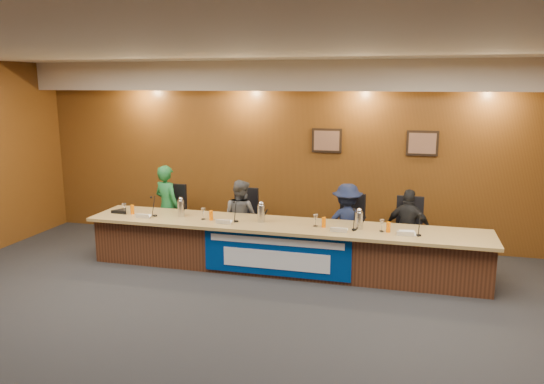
{
  "coord_description": "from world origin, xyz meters",
  "views": [
    {
      "loc": [
        1.84,
        -5.16,
        2.84
      ],
      "look_at": [
        -0.19,
        2.48,
        1.2
      ],
      "focal_mm": 35.0,
      "sensor_mm": 36.0,
      "label": 1
    }
  ],
  "objects": [
    {
      "name": "water_glass_a",
      "position": [
        -2.6,
        2.27,
        0.84
      ],
      "size": [
        0.08,
        0.08,
        0.18
      ],
      "primitive_type": "cylinder",
      "color": "silver",
      "rests_on": "dais_top"
    },
    {
      "name": "panelist_d",
      "position": [
        1.85,
        3.0,
        0.62
      ],
      "size": [
        0.78,
        0.47,
        1.25
      ],
      "primitive_type": "imported",
      "rotation": [
        0.0,
        0.0,
        2.9
      ],
      "color": "black",
      "rests_on": "floor"
    },
    {
      "name": "speakerphone",
      "position": [
        -2.71,
        2.34,
        0.78
      ],
      "size": [
        0.32,
        0.32,
        0.05
      ],
      "primitive_type": "cylinder",
      "color": "black",
      "rests_on": "dais_top"
    },
    {
      "name": "juice_glass_d",
      "position": [
        1.57,
        2.29,
        0.82
      ],
      "size": [
        0.06,
        0.06,
        0.15
      ],
      "primitive_type": "cylinder",
      "color": "#FF6F00",
      "rests_on": "dais_top"
    },
    {
      "name": "juice_glass_a",
      "position": [
        -2.48,
        2.31,
        0.82
      ],
      "size": [
        0.06,
        0.06,
        0.15
      ],
      "primitive_type": "cylinder",
      "color": "#FF6F00",
      "rests_on": "dais_top"
    },
    {
      "name": "dais_body",
      "position": [
        0.0,
        2.4,
        0.35
      ],
      "size": [
        6.0,
        0.8,
        0.7
      ],
      "primitive_type": "cube",
      "color": "#472515",
      "rests_on": "floor"
    },
    {
      "name": "juice_glass_c",
      "position": [
        0.64,
        2.31,
        0.82
      ],
      "size": [
        0.06,
        0.06,
        0.15
      ],
      "primitive_type": "cylinder",
      "color": "#FF6F00",
      "rests_on": "dais_top"
    },
    {
      "name": "soffit",
      "position": [
        0.0,
        3.75,
        2.95
      ],
      "size": [
        10.0,
        0.5,
        0.5
      ],
      "primitive_type": "cube",
      "color": "beige",
      "rests_on": "wall_back"
    },
    {
      "name": "water_glass_d",
      "position": [
        1.48,
        2.29,
        0.84
      ],
      "size": [
        0.08,
        0.08,
        0.18
      ],
      "primitive_type": "cylinder",
      "color": "silver",
      "rests_on": "dais_top"
    },
    {
      "name": "panelist_a",
      "position": [
        -2.21,
        3.0,
        0.73
      ],
      "size": [
        0.63,
        0.53,
        1.46
      ],
      "primitive_type": "imported",
      "rotation": [
        0.0,
        0.0,
        2.74
      ],
      "color": "#175B2A",
      "rests_on": "floor"
    },
    {
      "name": "ceiling",
      "position": [
        0.0,
        0.0,
        3.2
      ],
      "size": [
        10.0,
        8.0,
        0.04
      ],
      "primitive_type": "cube",
      "color": "silver",
      "rests_on": "wall_back"
    },
    {
      "name": "panelist_c",
      "position": [
        0.9,
        3.0,
        0.64
      ],
      "size": [
        0.91,
        0.64,
        1.29
      ],
      "primitive_type": "imported",
      "rotation": [
        0.0,
        0.0,
        3.35
      ],
      "color": "#101834",
      "rests_on": "floor"
    },
    {
      "name": "carafe_mid",
      "position": [
        -0.33,
        2.38,
        0.88
      ],
      "size": [
        0.12,
        0.12,
        0.26
      ],
      "primitive_type": "cylinder",
      "color": "silver",
      "rests_on": "dais_top"
    },
    {
      "name": "water_glass_b",
      "position": [
        -1.25,
        2.28,
        0.84
      ],
      "size": [
        0.08,
        0.08,
        0.18
      ],
      "primitive_type": "cylinder",
      "color": "silver",
      "rests_on": "dais_top"
    },
    {
      "name": "microphone_d",
      "position": [
        1.99,
        2.21,
        0.76
      ],
      "size": [
        0.07,
        0.07,
        0.02
      ],
      "primitive_type": "cylinder",
      "color": "black",
      "rests_on": "dais_top"
    },
    {
      "name": "office_chair_c",
      "position": [
        0.9,
        3.1,
        0.48
      ],
      "size": [
        0.58,
        0.58,
        0.08
      ],
      "primitive_type": "cube",
      "rotation": [
        0.0,
        0.0,
        -0.24
      ],
      "color": "black",
      "rests_on": "floor"
    },
    {
      "name": "office_chair_a",
      "position": [
        -2.21,
        3.1,
        0.48
      ],
      "size": [
        0.51,
        0.51,
        0.08
      ],
      "primitive_type": "cube",
      "rotation": [
        0.0,
        0.0,
        -0.06
      ],
      "color": "black",
      "rests_on": "floor"
    },
    {
      "name": "dais_top",
      "position": [
        0.0,
        2.35,
        0.72
      ],
      "size": [
        6.1,
        0.95,
        0.05
      ],
      "primitive_type": "cube",
      "color": "#A0824B",
      "rests_on": "dais_body"
    },
    {
      "name": "microphone_c",
      "position": [
        1.09,
        2.27,
        0.76
      ],
      "size": [
        0.07,
        0.07,
        0.02
      ],
      "primitive_type": "cylinder",
      "color": "black",
      "rests_on": "dais_top"
    },
    {
      "name": "carafe_right",
      "position": [
        1.15,
        2.36,
        0.87
      ],
      "size": [
        0.12,
        0.12,
        0.25
      ],
      "primitive_type": "cylinder",
      "color": "silver",
      "rests_on": "dais_top"
    },
    {
      "name": "microphone_a",
      "position": [
        -2.07,
        2.27,
        0.76
      ],
      "size": [
        0.07,
        0.07,
        0.02
      ],
      "primitive_type": "cylinder",
      "color": "black",
      "rests_on": "dais_top"
    },
    {
      "name": "wall_photo_right",
      "position": [
        2.0,
        3.97,
        1.85
      ],
      "size": [
        0.52,
        0.04,
        0.42
      ],
      "primitive_type": "cube",
      "color": "black",
      "rests_on": "wall_back"
    },
    {
      "name": "floor",
      "position": [
        0.0,
        0.0,
        0.0
      ],
      "size": [
        10.0,
        10.0,
        0.0
      ],
      "primitive_type": "plane",
      "color": "black",
      "rests_on": "ground"
    },
    {
      "name": "paper_stack",
      "position": [
        1.84,
        2.32,
        0.75
      ],
      "size": [
        0.26,
        0.33,
        0.01
      ],
      "primitive_type": "cube",
      "rotation": [
        0.0,
        0.0,
        0.14
      ],
      "color": "white",
      "rests_on": "dais_top"
    },
    {
      "name": "banner_text_lower",
      "position": [
        0.0,
        1.97,
        0.3
      ],
      "size": [
        1.6,
        0.01,
        0.28
      ],
      "primitive_type": "cube",
      "color": "silver",
      "rests_on": "banner"
    },
    {
      "name": "juice_glass_b",
      "position": [
        -1.11,
        2.27,
        0.82
      ],
      "size": [
        0.06,
        0.06,
        0.15
      ],
      "primitive_type": "cylinder",
      "color": "#FF6F00",
      "rests_on": "dais_top"
    },
    {
      "name": "panelist_b",
      "position": [
        -0.87,
        3.0,
        0.63
      ],
      "size": [
        0.75,
        0.68,
        1.27
      ],
      "primitive_type": "imported",
      "rotation": [
        0.0,
        0.0,
        2.75
      ],
      "color": "#4C4E51",
      "rests_on": "floor"
    },
    {
      "name": "wall_photo_left",
      "position": [
        0.4,
        3.97,
        1.85
      ],
      "size": [
        0.52,
        0.04,
        0.42
      ],
      "primitive_type": "cube",
      "color": "black",
      "rests_on": "wall_back"
    },
    {
      "name": "wall_back",
      "position": [
        0.0,
        4.0,
        1.6
      ],
      "size": [
        10.0,
        0.04,
        3.2
      ],
      "primitive_type": "cube",
      "color": "#5C3513",
      "rests_on": "floor"
    },
    {
      "name": "carafe_left",
      "position": [
        -1.66,
        2.37,
        0.88
      ],
      "size": [
        0.11,
        0.11,
        0.26
      ],
      "primitive_type": "cylinder",
      "color": "silver",
      "rests_on": "dais_top"
    },
    {
      "name": "banner",
      "position": [
        0.0,
        1.99,
        0.38
      ],
      "size": [
        2.2,
        0.02,
        0.65
      ],
      "primitive_type": "cube",
      "color": "navy",
      "rests_on": "dais_body"
    },
    {
      "name": "nameplate_a",
      "position": [
        -2.2,
        2.1,
        0.8
      ],
      "size": [
        0.24,
        0.08,
        0.1
      ],
      "primitive_type": "cube",
      "rotation": [
        0.31,
        0.0,
        0.0
      ],
      "color": "white",
      "rests_on": "dais_top"
    },
    {
      "name": "nameplate_b",
      "position": [
        -0.85,
        2.1,
        0.8
      ],
      "size": [
        0.24,
        0.08,
        0.1
      ],
      "primitive_type": "cube",
      "rotation": [
        0.31,
        0.0,
        0.0
      ],
      "color": "white",
      "rests_on": "dais_top"
    },
    {
      "name": "nameplate_d",
      "position": [
        1.81,
        2.14,
        0.8
      ],
      "size": [
        0.24,
        0.08,
        0.1
      ],
      "primitive_type": "cube",
      "rotation": [
        0.31,
        0.0,
        0.0
      ],
      "color": "white",
      "rests_on": "dais_top"
    },
    {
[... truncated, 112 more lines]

